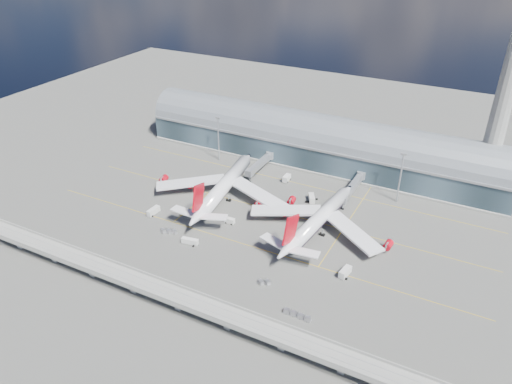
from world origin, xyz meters
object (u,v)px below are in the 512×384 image
at_px(floodlight_mast_right, 400,177).
at_px(service_truck_4, 287,178).
at_px(airliner_left, 223,187).
at_px(service_truck_0, 153,211).
at_px(service_truck_2, 190,241).
at_px(service_truck_1, 230,221).
at_px(service_truck_5, 312,198).
at_px(cargo_train_2, 264,282).
at_px(airliner_right, 318,220).
at_px(cargo_train_1, 297,315).
at_px(cargo_train_0, 169,231).
at_px(floodlight_mast_left, 218,138).
at_px(service_truck_3, 345,272).
at_px(control_tower, 506,93).

bearing_deg(floodlight_mast_right, service_truck_4, -174.37).
bearing_deg(airliner_left, service_truck_0, -136.43).
xyz_separation_m(floodlight_mast_right, service_truck_2, (-68.77, -75.42, -12.27)).
height_order(service_truck_0, service_truck_2, service_truck_0).
bearing_deg(service_truck_1, service_truck_5, -36.98).
bearing_deg(floodlight_mast_right, cargo_train_2, -109.23).
relative_size(airliner_right, cargo_train_1, 6.58).
height_order(service_truck_4, cargo_train_0, service_truck_4).
relative_size(service_truck_1, cargo_train_1, 0.44).
height_order(service_truck_0, service_truck_4, service_truck_4).
xyz_separation_m(service_truck_2, cargo_train_0, (-12.76, 2.57, -0.48)).
height_order(floodlight_mast_left, service_truck_4, floodlight_mast_left).
height_order(airliner_left, service_truck_5, airliner_left).
distance_m(service_truck_0, cargo_train_2, 70.94).
distance_m(floodlight_mast_right, service_truck_0, 116.61).
xyz_separation_m(floodlight_mast_left, service_truck_1, (38.04, -53.88, -12.29)).
xyz_separation_m(airliner_right, service_truck_1, (-37.39, -12.67, -4.30)).
height_order(service_truck_2, cargo_train_1, service_truck_2).
distance_m(floodlight_mast_left, cargo_train_1, 130.16).
bearing_deg(service_truck_3, airliner_left, 166.88).
xyz_separation_m(floodlight_mast_left, floodlight_mast_right, (100.00, 0.00, 0.00)).
bearing_deg(control_tower, service_truck_1, -139.82).
bearing_deg(floodlight_mast_right, cargo_train_1, -96.87).
distance_m(service_truck_1, service_truck_3, 59.10).
bearing_deg(service_truck_0, floodlight_mast_left, 95.03).
bearing_deg(service_truck_0, cargo_train_2, -14.63).
distance_m(airliner_left, airliner_right, 51.49).
relative_size(floodlight_mast_left, service_truck_0, 3.55).
height_order(floodlight_mast_left, service_truck_1, floodlight_mast_left).
height_order(airliner_left, service_truck_2, airliner_left).
bearing_deg(cargo_train_2, floodlight_mast_right, 9.10).
height_order(control_tower, cargo_train_1, control_tower).
bearing_deg(service_truck_4, cargo_train_0, -111.66).
xyz_separation_m(service_truck_3, cargo_train_2, (-25.39, -18.85, -0.74)).
relative_size(airliner_left, cargo_train_2, 14.76).
height_order(airliner_left, service_truck_0, airliner_left).
xyz_separation_m(control_tower, service_truck_5, (-71.59, -46.74, -50.01)).
bearing_deg(airliner_right, service_truck_2, -136.91).
distance_m(service_truck_1, service_truck_5, 43.34).
xyz_separation_m(cargo_train_1, cargo_train_2, (-17.99, 10.28, -0.04)).
height_order(service_truck_1, cargo_train_1, service_truck_1).
height_order(service_truck_5, cargo_train_2, service_truck_5).
relative_size(control_tower, service_truck_1, 22.26).
distance_m(control_tower, service_truck_4, 108.95).
height_order(floodlight_mast_right, airliner_right, floodlight_mast_right).
distance_m(floodlight_mast_left, service_truck_5, 67.20).
distance_m(floodlight_mast_left, service_truck_4, 46.10).
bearing_deg(service_truck_4, service_truck_0, -126.33).
distance_m(control_tower, floodlight_mast_right, 58.76).
height_order(service_truck_4, cargo_train_2, service_truck_4).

